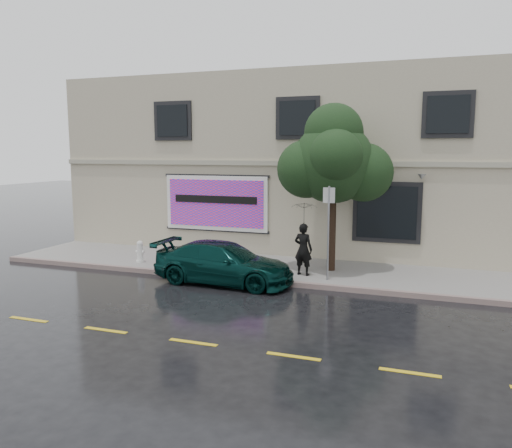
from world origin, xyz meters
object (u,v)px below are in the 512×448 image
(street_tree, at_px, (333,163))
(fire_hydrant, at_px, (140,252))
(car, at_px, (224,263))
(pedestrian, at_px, (303,249))

(street_tree, relative_size, fire_hydrant, 6.27)
(street_tree, height_order, fire_hydrant, street_tree)
(street_tree, bearing_deg, car, -143.50)
(car, bearing_deg, street_tree, -51.22)
(pedestrian, xyz_separation_m, street_tree, (0.71, 0.93, 2.67))
(pedestrian, height_order, street_tree, street_tree)
(street_tree, distance_m, fire_hydrant, 7.35)
(car, distance_m, fire_hydrant, 3.84)
(car, height_order, street_tree, street_tree)
(car, height_order, fire_hydrant, car)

